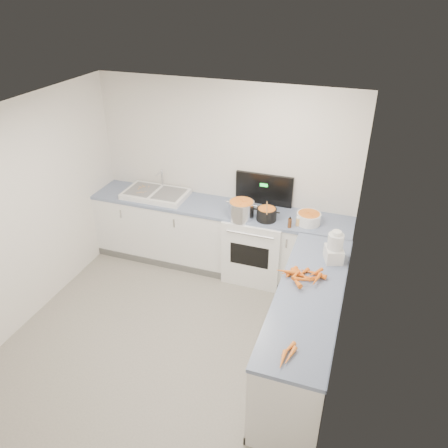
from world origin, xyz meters
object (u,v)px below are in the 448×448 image
(extract_bottle, at_px, (290,223))
(steel_pot, at_px, (241,210))
(black_pot, at_px, (267,215))
(stove, at_px, (256,244))
(food_processor, at_px, (334,248))
(sink, at_px, (156,194))
(mixing_bowl, at_px, (309,218))
(spice_jar, at_px, (298,222))

(extract_bottle, bearing_deg, steel_pot, 175.18)
(steel_pot, xyz_separation_m, black_pot, (0.32, 0.04, -0.03))
(stove, relative_size, black_pot, 5.51)
(stove, height_order, food_processor, stove)
(sink, xyz_separation_m, black_pot, (1.60, -0.15, 0.03))
(black_pot, xyz_separation_m, extract_bottle, (0.31, -0.09, -0.01))
(stove, height_order, mixing_bowl, stove)
(mixing_bowl, height_order, extract_bottle, mixing_bowl)
(stove, height_order, spice_jar, stove)
(food_processor, bearing_deg, black_pot, 144.79)
(food_processor, bearing_deg, mixing_bowl, 118.45)
(sink, height_order, black_pot, sink)
(black_pot, bearing_deg, extract_bottle, -16.09)
(stove, relative_size, sink, 1.58)
(steel_pot, bearing_deg, stove, 44.84)
(steel_pot, distance_m, food_processor, 1.34)
(stove, bearing_deg, food_processor, -36.14)
(steel_pot, bearing_deg, spice_jar, 2.24)
(stove, bearing_deg, steel_pot, -135.16)
(stove, bearing_deg, extract_bottle, -25.60)
(black_pot, relative_size, food_processor, 0.69)
(sink, bearing_deg, mixing_bowl, -1.70)
(sink, relative_size, black_pot, 3.49)
(steel_pot, relative_size, food_processor, 0.90)
(mixing_bowl, bearing_deg, spice_jar, -139.28)
(mixing_bowl, bearing_deg, steel_pot, -171.69)
(steel_pot, bearing_deg, mixing_bowl, 8.31)
(steel_pot, bearing_deg, extract_bottle, -4.82)
(sink, relative_size, extract_bottle, 7.32)
(sink, xyz_separation_m, mixing_bowl, (2.10, -0.06, 0.03))
(steel_pot, relative_size, mixing_bowl, 1.10)
(mixing_bowl, bearing_deg, food_processor, -61.55)
(sink, relative_size, steel_pot, 2.66)
(stove, distance_m, food_processor, 1.43)
(sink, distance_m, black_pot, 1.60)
(black_pot, height_order, spice_jar, black_pot)
(stove, xyz_separation_m, mixing_bowl, (0.65, -0.05, 0.53))
(food_processor, bearing_deg, extract_bottle, 137.13)
(steel_pot, height_order, food_processor, food_processor)
(black_pot, bearing_deg, spice_jar, -1.26)
(sink, relative_size, food_processor, 2.39)
(mixing_bowl, bearing_deg, black_pot, -170.65)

